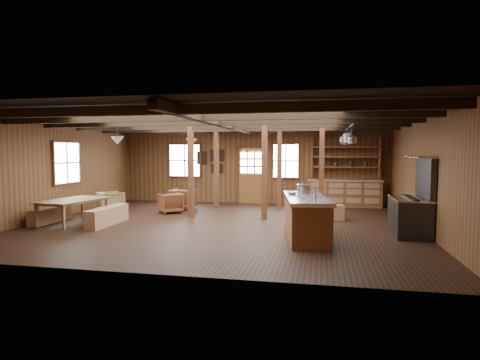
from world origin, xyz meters
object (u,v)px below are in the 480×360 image
object	(u,v)px
dining_table	(75,211)
armchair_a	(170,203)
armchair_c	(111,202)
kitchen_island	(306,217)
commercial_range	(412,210)
armchair_b	(182,199)

from	to	relation	value
dining_table	armchair_a	bearing A→B (deg)	-30.92
dining_table	armchair_c	world-z (taller)	armchair_c
kitchen_island	commercial_range	xyz separation A→B (m)	(2.38, 0.78, 0.13)
commercial_range	armchair_b	xyz separation A→B (m)	(-6.65, 3.03, -0.26)
kitchen_island	commercial_range	distance (m)	2.51
dining_table	commercial_range	bearing A→B (deg)	-81.62
armchair_a	armchair_c	distance (m)	1.93
kitchen_island	armchair_b	xyz separation A→B (m)	(-4.27, 3.81, -0.14)
kitchen_island	armchair_c	world-z (taller)	kitchen_island
commercial_range	armchair_b	size ratio (longest dim) A/B	2.44
armchair_a	commercial_range	bearing A→B (deg)	123.87
armchair_b	armchair_c	xyz separation A→B (m)	(-1.98, -1.18, -0.01)
commercial_range	dining_table	size ratio (longest dim) A/B	0.98
armchair_a	armchair_c	xyz separation A→B (m)	(-1.90, -0.29, 0.02)
dining_table	armchair_a	world-z (taller)	dining_table
commercial_range	armchair_a	xyz separation A→B (m)	(-6.73, 2.14, -0.29)
armchair_a	armchair_b	size ratio (longest dim) A/B	0.93
kitchen_island	armchair_c	xyz separation A→B (m)	(-6.25, 2.63, -0.14)
armchair_b	commercial_range	bearing A→B (deg)	160.55
commercial_range	armchair_c	size ratio (longest dim) A/B	2.49
kitchen_island	armchair_c	bearing A→B (deg)	148.84
dining_table	armchair_b	world-z (taller)	armchair_b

